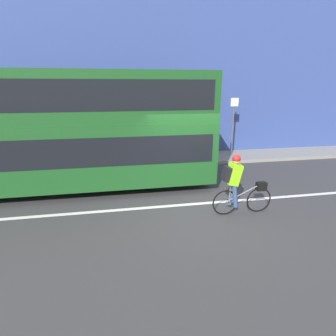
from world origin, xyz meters
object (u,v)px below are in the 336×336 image
object	(u,v)px
cyclist_on_bike	(238,183)
trash_bin	(134,150)
street_sign_post	(233,124)
bus	(54,127)

from	to	relation	value
cyclist_on_bike	trash_bin	size ratio (longest dim) A/B	1.72
trash_bin	street_sign_post	distance (m)	4.61
cyclist_on_bike	street_sign_post	world-z (taller)	street_sign_post
bus	street_sign_post	xyz separation A→B (m)	(7.04, 2.65, -0.42)
bus	cyclist_on_bike	world-z (taller)	bus
cyclist_on_bike	street_sign_post	distance (m)	5.77
bus	trash_bin	world-z (taller)	bus
trash_bin	street_sign_post	bearing A→B (deg)	-0.07
street_sign_post	cyclist_on_bike	bearing A→B (deg)	-111.89
bus	street_sign_post	distance (m)	7.53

